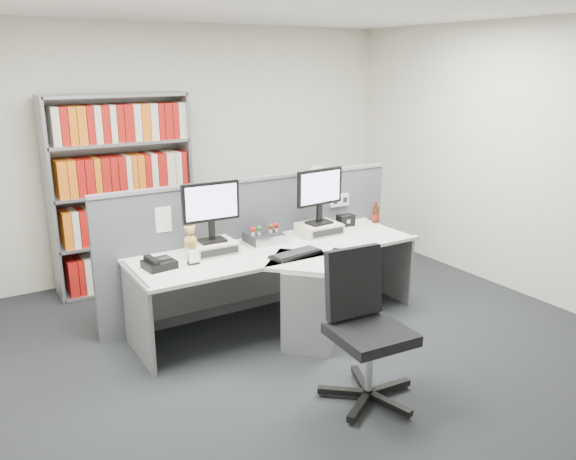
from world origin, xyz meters
TOP-DOWN VIEW (x-y plane):
  - ground at (0.00, 0.00)m, footprint 5.50×5.50m
  - room_shell at (0.00, 0.00)m, footprint 5.04×5.54m
  - partition at (0.00, 1.25)m, footprint 3.00×0.08m
  - desk at (0.00, 0.60)m, footprint 2.60×1.20m
  - monitor_riser_left at (-0.55, 0.98)m, footprint 0.38×0.31m
  - monitor_riser_right at (0.55, 0.98)m, footprint 0.38×0.31m
  - monitor_left at (-0.55, 0.98)m, footprint 0.50×0.17m
  - monitor_right at (0.55, 0.98)m, footprint 0.51×0.19m
  - desktop_pc at (-0.03, 1.03)m, footprint 0.31×0.27m
  - figurines at (-0.03, 1.01)m, footprint 0.29×0.05m
  - keyboard at (0.01, 0.54)m, footprint 0.48×0.25m
  - mouse at (0.36, 0.43)m, footprint 0.07×0.11m
  - desk_phone at (-1.08, 0.84)m, footprint 0.26×0.24m
  - desk_calendar at (-0.81, 0.79)m, footprint 0.09×0.07m
  - plush_toy at (-0.77, 0.92)m, footprint 0.11×0.11m
  - speaker at (0.92, 1.07)m, footprint 0.17×0.10m
  - cola_bottle at (1.26, 1.01)m, footprint 0.07×0.07m
  - shelving_unit at (-0.90, 2.44)m, footprint 1.41×0.40m
  - filing_cabinet at (1.20, 1.99)m, footprint 0.45×0.61m
  - desk_fan at (1.20, 1.99)m, footprint 0.28×0.17m
  - office_chair at (-0.09, -0.51)m, footprint 0.67×0.69m

SIDE VIEW (x-z plane):
  - ground at x=0.00m, z-range 0.00..0.00m
  - filing_cabinet at x=1.20m, z-range 0.00..0.70m
  - desk at x=0.00m, z-range 0.10..0.82m
  - office_chair at x=-0.09m, z-range 0.04..1.08m
  - partition at x=0.00m, z-range 0.01..1.29m
  - keyboard at x=0.01m, z-range 0.72..0.75m
  - mouse at x=0.36m, z-range 0.72..0.76m
  - desk_phone at x=-1.08m, z-range 0.71..0.81m
  - desktop_pc at x=-0.03m, z-range 0.72..0.80m
  - desk_calendar at x=-0.81m, z-range 0.71..0.82m
  - monitor_riser_left at x=-0.55m, z-range 0.72..0.82m
  - monitor_riser_right at x=0.55m, z-range 0.72..0.82m
  - speaker at x=0.92m, z-range 0.72..0.83m
  - cola_bottle at x=1.26m, z-range 0.69..0.91m
  - figurines at x=-0.03m, z-range 0.81..0.90m
  - plush_toy at x=-0.77m, z-range 0.81..0.99m
  - shelving_unit at x=-0.90m, z-range -0.02..1.98m
  - desk_fan at x=1.20m, z-range 0.76..1.24m
  - monitor_left at x=-0.55m, z-range 0.87..1.38m
  - monitor_right at x=0.55m, z-range 0.87..1.39m
  - room_shell at x=0.00m, z-range 0.43..3.15m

